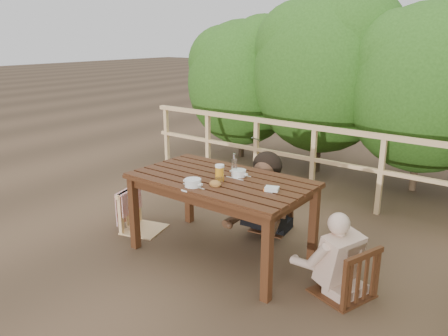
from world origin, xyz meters
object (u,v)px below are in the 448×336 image
Objects in this scene: bread_roll at (215,184)px; diner_right at (350,233)px; chair_right at (346,247)px; beer_glass at (220,173)px; tumbler at (219,182)px; table at (221,218)px; chair_left at (142,194)px; bottle at (234,165)px; soup_near at (193,183)px; woman at (274,168)px; chair_far at (272,195)px; butter_tub at (272,190)px; soup_far at (239,174)px.

diner_right is at bearing 13.25° from bread_roll.
beer_glass is (-1.23, -0.13, 0.44)m from chair_right.
beer_glass is 2.08× the size of tumbler.
table is 1.98× the size of chair_left.
bottle is 2.97× the size of tumbler.
soup_near is 1.06× the size of bottle.
tumbler is (0.02, -1.01, 0.12)m from woman.
diner_right is (1.21, -0.77, 0.17)m from chair_far.
chair_left is 1.11m from soup_near.
bread_roll is at bearing -176.10° from butter_tub.
bottle reaches higher than bread_roll.
bottle is (-0.02, -0.72, 0.20)m from woman.
diner_right is 4.82× the size of soup_far.
beer_glass is (0.04, -0.07, 0.48)m from table.
beer_glass reaches higher than butter_tub.
soup_far reaches higher than table.
woman is 1.02m from tumbler.
chair_far is at bearing 76.17° from diner_right.
soup_far and tumbler have the same top height.
soup_near is (-0.05, -0.35, 0.44)m from table.
chair_right is 1.24m from tumbler.
woman is 5.97× the size of soup_far.
chair_far is at bearing 91.67° from soup_far.
tumbler is (0.02, -0.99, 0.43)m from chair_far.
bread_roll is at bearing -83.43° from bottle.
beer_glass is 0.70× the size of bottle.
chair_left is at bearing -179.68° from beer_glass.
diner_right reaches higher than table.
beer_glass reaches higher than chair_far.
soup_far is at bearing 53.28° from table.
tumbler is 0.67× the size of butter_tub.
woman reaches higher than butter_tub.
bottle is 0.30m from tumbler.
soup_far is at bearing 84.06° from woman.
woman is at bearing 83.51° from soup_near.
chair_left is 1.24m from soup_far.
bread_roll is (0.15, 0.13, -0.01)m from soup_near.
tumbler is at bearing -56.90° from table.
woman is (1.13, 0.92, 0.29)m from chair_left.
chair_far is 0.31m from woman.
chair_left is 2.31m from chair_right.
diner_right is 1.25m from bread_roll.
bottle reaches higher than soup_far.
butter_tub is (0.48, -0.17, -0.01)m from soup_far.
chair_far is 6.91× the size of bread_roll.
chair_far is at bearing 101.98° from butter_tub.
bread_roll is (0.11, -0.22, 0.43)m from table.
diner_right is 1.43m from soup_near.
butter_tub is at bearing 22.34° from bread_roll.
woman is 1.07m from bread_roll.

